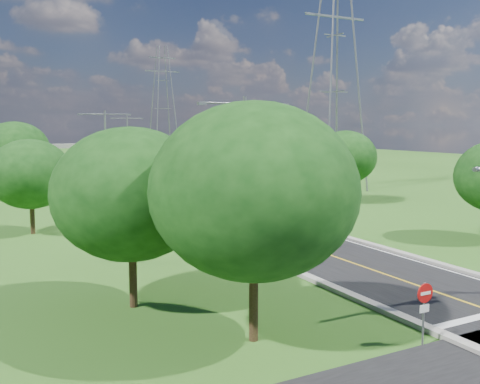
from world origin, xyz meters
The scene contains 23 objects.
ground centered at (0.00, 60.00, 0.00)m, with size 260.00×260.00×0.00m, color #264B15.
road centered at (0.00, 66.00, 0.03)m, with size 8.00×150.00×0.06m, color black.
curb_left centered at (-4.25, 66.00, 0.11)m, with size 0.50×150.00×0.22m, color gray.
curb_right centered at (4.25, 66.00, 0.11)m, with size 0.50×150.00×0.22m, color gray.
do_not_enter_left centered at (-5.60, -1.52, 1.77)m, with size 0.76×0.11×2.50m.
speed_limit_sign centered at (5.20, 37.98, 1.60)m, with size 0.55×0.09×2.40m.
overpass centered at (0.00, 140.00, 2.41)m, with size 30.00×3.00×3.20m.
streetlight_near_left centered at (-6.00, 12.00, 5.94)m, with size 5.90×0.25×10.00m.
streetlight_mid_left centered at (-6.00, 45.00, 5.94)m, with size 5.90×0.25×10.00m.
streetlight_far_right centered at (6.00, 78.00, 5.94)m, with size 5.90×0.25×10.00m.
power_tower_near centered at (22.00, 40.00, 14.01)m, with size 9.00×6.40×28.00m.
power_tower_far centered at (26.00, 115.00, 14.01)m, with size 9.00×6.40×28.00m.
tree_la centered at (-14.00, 8.00, 5.27)m, with size 7.14×7.14×8.30m.
tree_lb centered at (-16.00, 28.00, 4.64)m, with size 6.30×6.30×7.33m.
tree_lc centered at (-15.00, 50.00, 5.58)m, with size 7.56×7.56×8.79m.
tree_lf centered at (-11.00, 2.00, 5.89)m, with size 7.98×7.98×9.28m.
tree_rb centered at (16.00, 30.00, 4.95)m, with size 6.72×6.72×7.82m.
tree_rc centered at (15.00, 52.00, 4.33)m, with size 5.88×5.88×6.84m.
tree_rd centered at (17.00, 76.00, 5.27)m, with size 7.14×7.14×8.30m.
tree_re centered at (14.50, 100.00, 4.02)m, with size 5.46×5.46×6.35m.
tree_rf centered at (18.00, 120.00, 4.64)m, with size 6.30×6.30×7.33m.
bus_outbound centered at (3.20, 70.20, 1.53)m, with size 2.48×10.58×2.95m, color silver.
bus_inbound centered at (-1.80, 60.93, 1.46)m, with size 2.35×10.04×2.80m, color white.
Camera 1 is at (-20.81, -15.43, 8.35)m, focal length 40.00 mm.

